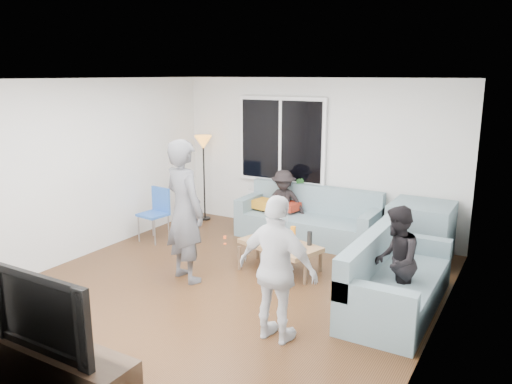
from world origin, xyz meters
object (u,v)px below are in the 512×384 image
Objects in this scene: sofa_back_section at (307,215)px; sofa_right_section at (398,274)px; side_chair at (153,215)px; tv_console at (56,369)px; coffee_table at (280,257)px; spectator_back at (283,203)px; floor_lamp at (204,178)px; player_left at (185,211)px; player_right at (277,270)px; television at (50,308)px; spectator_right at (396,261)px.

sofa_right_section is at bearing -42.03° from sofa_back_section.
tv_console is at bearing -52.83° from side_chair.
spectator_back reaches higher than coffee_table.
floor_lamp is 0.83× the size of player_left.
sofa_back_section is 3.24m from player_right.
player_left is at bearing -115.09° from spectator_back.
sofa_back_section is 2.50m from side_chair.
coffee_table is 0.92× the size of television.
player_right is at bearing -21.39° from side_chair.
sofa_right_section is at bearing 169.46° from spectator_right.
player_right is 2.11m from television.
spectator_back is at bearing -59.63° from player_right.
player_left reaches higher than television.
spectator_right is 1.13× the size of spectator_back.
sofa_back_section is 2.58m from sofa_right_section.
player_left reaches higher than spectator_right.
television reaches higher than spectator_back.
spectator_back is (-0.68, 1.43, 0.36)m from coffee_table.
tv_console is at bearing -96.66° from coffee_table.
player_right is 0.95× the size of tv_console.
floor_lamp is at bearing -40.07° from player_left.
player_left is (-2.64, -0.54, 0.51)m from sofa_right_section.
floor_lamp is 1.71m from spectator_back.
coffee_table is 2.38m from side_chair.
tv_console is (-2.09, -3.04, -0.20)m from sofa_right_section.
side_chair is 0.46× the size of player_left.
coffee_table is at bearing 83.34° from television.
spectator_back is at bearing -77.36° from player_left.
spectator_back reaches higher than tv_console.
television is at bearing 145.46° from sofa_right_section.
side_chair is 0.68× the size of spectator_right.
sofa_back_section reaches higher than tv_console.
television is at bearing -46.50° from spectator_right.
player_right is (-0.88, -1.32, 0.33)m from sofa_right_section.
player_left is 2.69m from spectator_right.
sofa_back_section reaches higher than coffee_table.
player_right is at bearing 54.73° from television.
side_chair is 0.72× the size of television.
player_left is 1.94m from player_right.
tv_console is (-1.22, -1.72, -0.54)m from player_right.
television is (-2.09, -2.88, 0.16)m from spectator_right.
coffee_table is 3.45m from television.
coffee_table is 0.69× the size of tv_console.
floor_lamp is at bearing 111.93° from tv_console.
player_right is at bearing 146.42° from sofa_right_section.
coffee_table is at bearing -32.98° from floor_lamp.
spectator_back is (1.70, -0.11, -0.22)m from floor_lamp.
television reaches higher than side_chair.
tv_console is at bearing 59.17° from player_right.
sofa_right_section is at bearing -119.14° from player_right.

